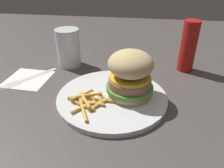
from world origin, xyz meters
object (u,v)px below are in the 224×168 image
(sandwich, at_px, (130,74))
(fries_pile, at_px, (88,102))
(plate, at_px, (112,98))
(napkin, at_px, (28,79))
(fork, at_px, (27,78))
(drink_glass, at_px, (69,50))
(ketchup_bottle, at_px, (188,46))

(sandwich, distance_m, fries_pile, 0.11)
(plate, distance_m, fries_pile, 0.06)
(plate, xyz_separation_m, napkin, (0.24, -0.06, -0.01))
(plate, bearing_deg, sandwich, -164.50)
(plate, distance_m, fork, 0.25)
(napkin, relative_size, drink_glass, 1.00)
(sandwich, distance_m, drink_glass, 0.25)
(napkin, height_order, fork, fork)
(fries_pile, height_order, napkin, fries_pile)
(sandwich, distance_m, napkin, 0.29)
(fork, distance_m, drink_glass, 0.14)
(plate, relative_size, napkin, 2.27)
(drink_glass, bearing_deg, plate, 132.59)
(plate, bearing_deg, ketchup_bottle, -135.27)
(drink_glass, height_order, ketchup_bottle, ketchup_bottle)
(drink_glass, relative_size, ketchup_bottle, 0.77)
(fries_pile, distance_m, fork, 0.22)
(plate, xyz_separation_m, ketchup_bottle, (-0.19, -0.18, 0.07))
(ketchup_bottle, bearing_deg, drink_glass, 2.97)
(napkin, xyz_separation_m, fork, (0.00, 0.00, 0.00))
(plate, bearing_deg, drink_glass, -47.41)
(plate, distance_m, drink_glass, 0.23)
(napkin, xyz_separation_m, ketchup_bottle, (-0.43, -0.12, 0.07))
(plate, relative_size, fries_pile, 2.35)
(sandwich, relative_size, ketchup_bottle, 0.75)
(sandwich, height_order, drink_glass, sandwich)
(sandwich, xyz_separation_m, fries_pile, (0.08, 0.05, -0.05))
(fork, height_order, drink_glass, drink_glass)
(drink_glass, xyz_separation_m, ketchup_bottle, (-0.34, -0.02, 0.02))
(fries_pile, relative_size, ketchup_bottle, 0.75)
(sandwich, relative_size, napkin, 0.96)
(fries_pile, distance_m, napkin, 0.22)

